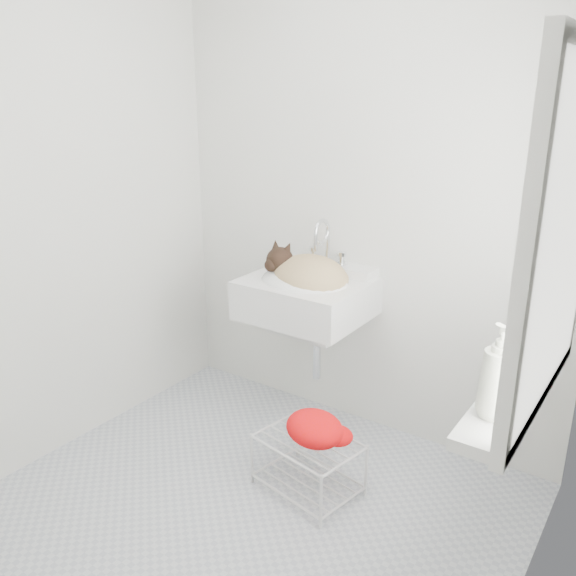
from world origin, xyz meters
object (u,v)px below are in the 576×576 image
Objects in this scene: wire_rack at (308,461)px; bottle_b at (508,393)px; sink at (307,279)px; cat at (307,273)px; bottle_a at (493,415)px; bottle_c at (526,367)px.

wire_rack is 2.56× the size of bottle_b.
sink reaches higher than bottle_b.
sink is 1.33× the size of cat.
bottle_c is at bearing 90.00° from bottle_a.
sink is at bearing 124.26° from wire_rack.
wire_rack is 1.13m from bottle_b.
cat is 1.04× the size of wire_rack.
bottle_a is (0.86, -0.35, 0.70)m from wire_rack.
wire_rack is at bearing -45.06° from cat.
bottle_c is (0.00, 0.22, 0.00)m from bottle_b.
sink is at bearing 151.70° from bottle_b.
cat is 1.38m from bottle_a.
cat is at bearing 161.26° from bottle_c.
sink is 1.23m from bottle_c.
bottle_b is (1.15, -0.61, -0.04)m from cat.
cat reaches higher than sink.
bottle_c is (0.86, 0.03, 0.70)m from wire_rack.
bottle_b reaches higher than wire_rack.
bottle_c is at bearing 90.00° from bottle_b.
bottle_c is at bearing -7.87° from cat.
cat is 1.21m from bottle_c.
sink is 1.32m from bottle_b.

